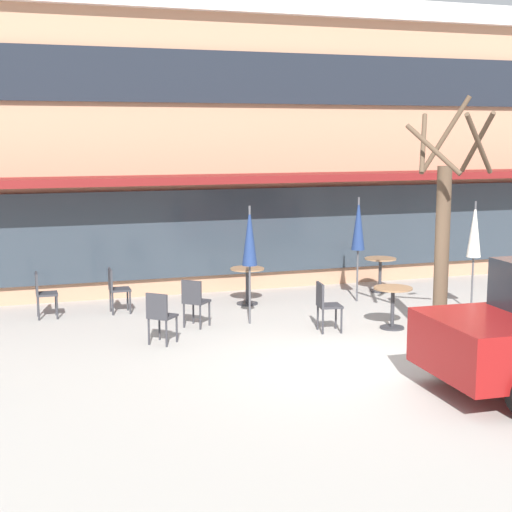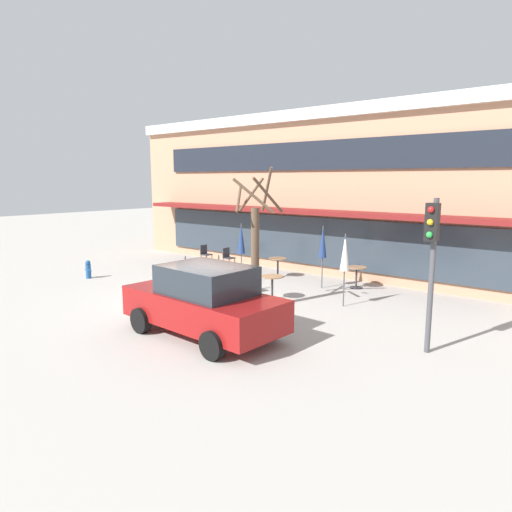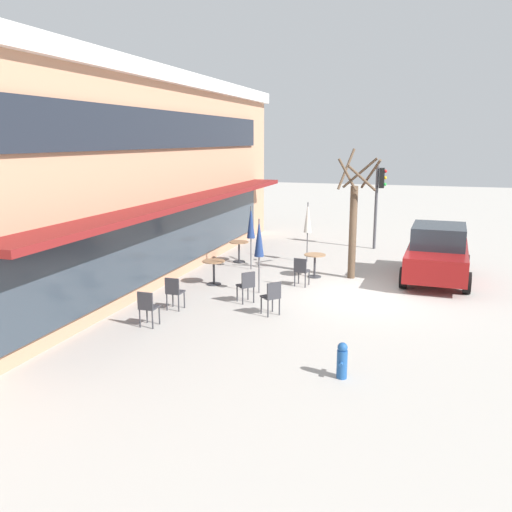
# 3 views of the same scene
# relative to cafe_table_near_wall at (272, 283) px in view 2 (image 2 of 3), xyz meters

# --- Properties ---
(ground_plane) EXTENTS (80.00, 80.00, 0.00)m
(ground_plane) POSITION_rel_cafe_table_near_wall_xyz_m (-1.56, -1.79, -0.52)
(ground_plane) COLOR #ADA8A0
(building_facade) EXTENTS (19.60, 9.10, 6.52)m
(building_facade) POSITION_rel_cafe_table_near_wall_xyz_m (-1.56, 8.17, 2.75)
(building_facade) COLOR tan
(building_facade) RESTS_ON ground
(cafe_table_near_wall) EXTENTS (0.70, 0.70, 0.76)m
(cafe_table_near_wall) POSITION_rel_cafe_table_near_wall_xyz_m (0.00, 0.00, 0.00)
(cafe_table_near_wall) COLOR #333338
(cafe_table_near_wall) RESTS_ON ground
(cafe_table_streetside) EXTENTS (0.70, 0.70, 0.76)m
(cafe_table_streetside) POSITION_rel_cafe_table_near_wall_xyz_m (-1.86, 2.79, 0.00)
(cafe_table_streetside) COLOR #333338
(cafe_table_streetside) RESTS_ON ground
(cafe_table_by_tree) EXTENTS (0.70, 0.70, 0.76)m
(cafe_table_by_tree) POSITION_rel_cafe_table_near_wall_xyz_m (1.36, 3.09, 0.00)
(cafe_table_by_tree) COLOR #333338
(cafe_table_by_tree) RESTS_ON ground
(patio_umbrella_green_folded) EXTENTS (0.28, 0.28, 2.20)m
(patio_umbrella_green_folded) POSITION_rel_cafe_table_near_wall_xyz_m (0.42, 2.32, 1.11)
(patio_umbrella_green_folded) COLOR #4C4C51
(patio_umbrella_green_folded) RESTS_ON ground
(patio_umbrella_cream_folded) EXTENTS (0.28, 0.28, 2.20)m
(patio_umbrella_cream_folded) POSITION_rel_cafe_table_near_wall_xyz_m (-2.34, 1.18, 1.11)
(patio_umbrella_cream_folded) COLOR #4C4C51
(patio_umbrella_cream_folded) RESTS_ON ground
(patio_umbrella_corner_open) EXTENTS (0.28, 0.28, 2.20)m
(patio_umbrella_corner_open) POSITION_rel_cafe_table_near_wall_xyz_m (2.15, 0.72, 1.11)
(patio_umbrella_corner_open) COLOR #4C4C51
(patio_umbrella_corner_open) RESTS_ON ground
(cafe_chair_0) EXTENTS (0.57, 0.57, 0.89)m
(cafe_chair_0) POSITION_rel_cafe_table_near_wall_xyz_m (-3.38, 1.21, 0.01)
(cafe_chair_0) COLOR #333338
(cafe_chair_0) RESTS_ON ground
(cafe_chair_1) EXTENTS (0.45, 0.45, 0.89)m
(cafe_chair_1) POSITION_rel_cafe_table_near_wall_xyz_m (-1.25, 0.17, 0.01)
(cafe_chair_1) COLOR #333338
(cafe_chair_1) RESTS_ON ground
(cafe_chair_2) EXTENTS (0.41, 0.41, 0.89)m
(cafe_chair_2) POSITION_rel_cafe_table_near_wall_xyz_m (-5.95, 2.84, 0.01)
(cafe_chair_2) COLOR #333338
(cafe_chair_2) RESTS_ON ground
(cafe_chair_3) EXTENTS (0.57, 0.57, 0.89)m
(cafe_chair_3) POSITION_rel_cafe_table_near_wall_xyz_m (-4.21, 0.25, 0.01)
(cafe_chair_3) COLOR #333338
(cafe_chair_3) RESTS_ON ground
(cafe_chair_4) EXTENTS (0.41, 0.41, 0.89)m
(cafe_chair_4) POSITION_rel_cafe_table_near_wall_xyz_m (-4.56, 2.83, 0.01)
(cafe_chair_4) COLOR #333338
(cafe_chair_4) RESTS_ON ground
(parked_sedan) EXTENTS (4.27, 2.15, 1.76)m
(parked_sedan) POSITION_rel_cafe_table_near_wall_xyz_m (0.81, -3.78, 0.36)
(parked_sedan) COLOR maroon
(parked_sedan) RESTS_ON ground
(street_tree) EXTENTS (1.51, 1.36, 4.13)m
(street_tree) POSITION_rel_cafe_table_near_wall_xyz_m (0.27, -1.17, 1.35)
(street_tree) COLOR brown
(street_tree) RESTS_ON ground
(traffic_light_pole) EXTENTS (0.26, 0.43, 3.40)m
(traffic_light_pole) POSITION_rel_cafe_table_near_wall_xyz_m (5.40, -1.50, 1.78)
(traffic_light_pole) COLOR #47474C
(traffic_light_pole) RESTS_ON ground
(fire_hydrant) EXTENTS (0.36, 0.20, 0.71)m
(fire_hydrant) POSITION_rel_cafe_table_near_wall_xyz_m (-7.41, -2.02, -0.16)
(fire_hydrant) COLOR #1E4C8C
(fire_hydrant) RESTS_ON ground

